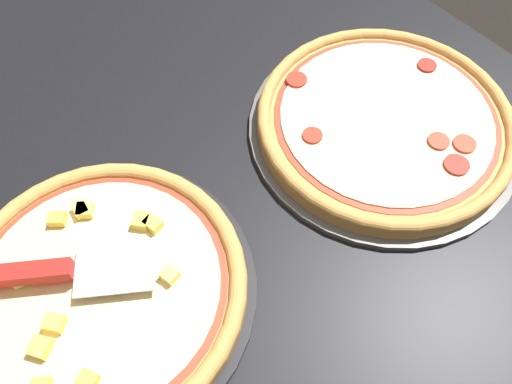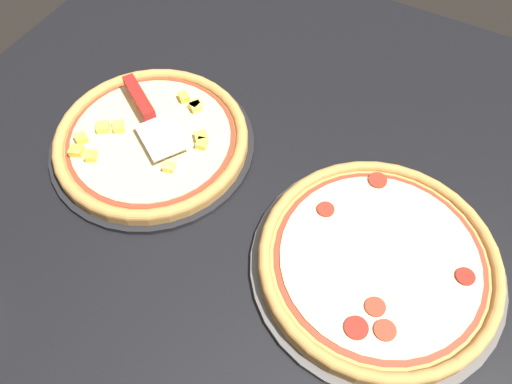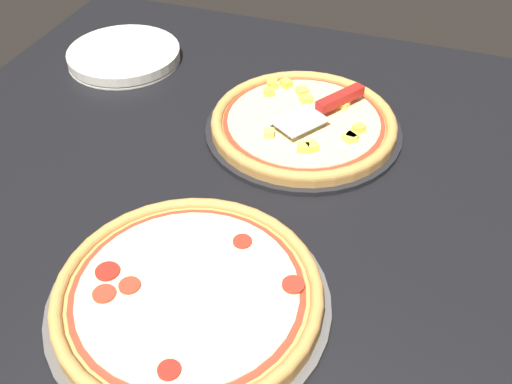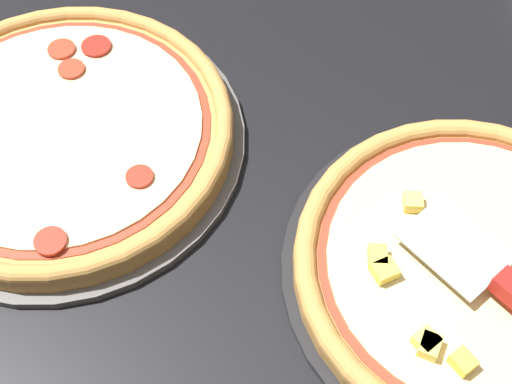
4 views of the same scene
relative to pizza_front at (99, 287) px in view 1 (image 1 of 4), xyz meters
The scene contains 6 objects.
ground_plane 16.50cm from the pizza_front, 77.38° to the left, with size 136.17×120.11×3.60cm, color black.
pizza_pan_front 1.78cm from the pizza_front, 71.14° to the left, with size 38.27×38.27×1.00cm, color black.
pizza_front is the anchor object (origin of this frame).
pizza_pan_back 46.21cm from the pizza_front, 86.06° to the left, with size 40.56×40.56×1.00cm, color #565451.
pizza_back 46.18cm from the pizza_front, 86.05° to the left, with size 38.13×38.13×3.06cm.
serving_spatula 6.41cm from the pizza_front, 136.15° to the right, with size 14.92×20.00×2.00cm.
Camera 1 is at (25.76, -14.64, 59.63)cm, focal length 35.00 mm.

